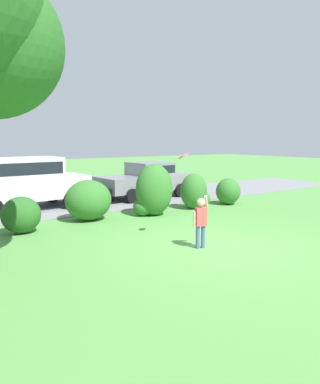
# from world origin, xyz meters

# --- Properties ---
(ground_plane) EXTENTS (80.00, 80.00, 0.00)m
(ground_plane) POSITION_xyz_m (0.00, 0.00, 0.00)
(ground_plane) COLOR #518E42
(driveway_strip) EXTENTS (28.00, 4.40, 0.02)m
(driveway_strip) POSITION_xyz_m (0.00, 7.44, 0.01)
(driveway_strip) COLOR slate
(driveway_strip) RESTS_ON ground
(shrub_near_tree) EXTENTS (1.07, 0.93, 1.02)m
(shrub_near_tree) POSITION_xyz_m (-3.56, 4.04, 0.51)
(shrub_near_tree) COLOR #286023
(shrub_near_tree) RESTS_ON ground
(shrub_centre_left) EXTENTS (1.50, 1.31, 1.30)m
(shrub_centre_left) POSITION_xyz_m (-1.37, 4.53, 0.65)
(shrub_centre_left) COLOR #33702B
(shrub_centre_left) RESTS_ON ground
(shrub_centre) EXTENTS (1.36, 1.14, 1.76)m
(shrub_centre) POSITION_xyz_m (0.77, 4.01, 0.82)
(shrub_centre) COLOR #33702B
(shrub_centre) RESTS_ON ground
(shrub_centre_right) EXTENTS (1.22, 0.99, 1.32)m
(shrub_centre_right) POSITION_xyz_m (2.75, 4.16, 0.59)
(shrub_centre_right) COLOR #33702B
(shrub_centre_right) RESTS_ON ground
(shrub_far_end) EXTENTS (1.00, 0.95, 1.04)m
(shrub_far_end) POSITION_xyz_m (4.41, 4.10, 0.52)
(shrub_far_end) COLOR #33702B
(shrub_far_end) RESTS_ON ground
(parked_sedan) EXTENTS (4.52, 2.34, 1.56)m
(parked_sedan) POSITION_xyz_m (2.66, 7.46, 0.85)
(parked_sedan) COLOR gray
(parked_sedan) RESTS_ON ground
(parked_suv) EXTENTS (4.82, 2.35, 1.92)m
(parked_suv) POSITION_xyz_m (-2.56, 7.51, 1.08)
(parked_suv) COLOR white
(parked_suv) RESTS_ON ground
(child_thrower) EXTENTS (0.47, 0.23, 1.29)m
(child_thrower) POSITION_xyz_m (-0.39, 0.18, 0.72)
(child_thrower) COLOR #4C608C
(child_thrower) RESTS_ON ground
(frisbee) EXTENTS (0.30, 0.28, 0.20)m
(frisbee) POSITION_xyz_m (-0.29, 1.00, 2.16)
(frisbee) COLOR red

